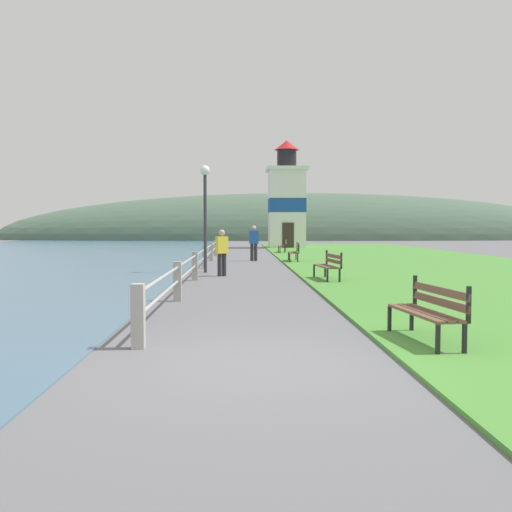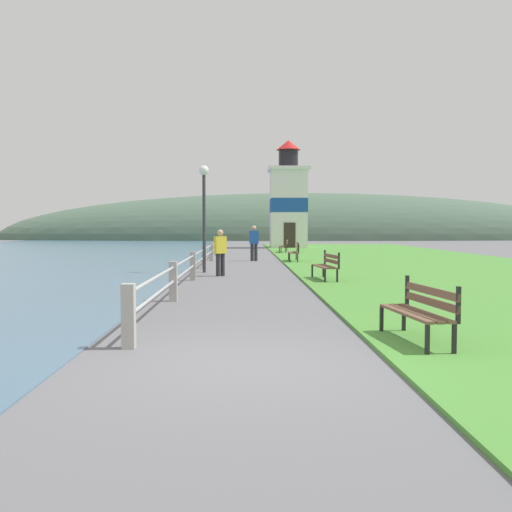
{
  "view_description": "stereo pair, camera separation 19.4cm",
  "coord_description": "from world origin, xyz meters",
  "px_view_note": "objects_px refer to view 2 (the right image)",
  "views": [
    {
      "loc": [
        -0.24,
        -6.99,
        1.72
      ],
      "look_at": [
        0.53,
        20.12,
        0.3
      ],
      "focal_mm": 40.0,
      "sensor_mm": 36.0,
      "label": 1
    },
    {
      "loc": [
        -0.04,
        -6.99,
        1.72
      ],
      "look_at": [
        0.53,
        20.12,
        0.3
      ],
      "focal_mm": 40.0,
      "sensor_mm": 36.0,
      "label": 2
    }
  ],
  "objects_px": {
    "park_bench_far": "(295,251)",
    "person_by_railing": "(220,251)",
    "park_bench_near": "(421,308)",
    "lamp_post": "(204,199)",
    "person_strolling": "(254,242)",
    "park_bench_by_lighthouse": "(285,245)",
    "park_bench_midway": "(327,264)",
    "lighthouse": "(288,202)"
  },
  "relations": [
    {
      "from": "park_bench_by_lighthouse",
      "to": "park_bench_midway",
      "type": "bearing_deg",
      "value": 97.49
    },
    {
      "from": "park_bench_far",
      "to": "person_by_railing",
      "type": "xyz_separation_m",
      "value": [
        -3.25,
        -7.48,
        0.33
      ]
    },
    {
      "from": "person_by_railing",
      "to": "lamp_post",
      "type": "relative_size",
      "value": 0.41
    },
    {
      "from": "park_bench_midway",
      "to": "park_bench_by_lighthouse",
      "type": "height_order",
      "value": "same"
    },
    {
      "from": "park_bench_midway",
      "to": "lamp_post",
      "type": "relative_size",
      "value": 0.47
    },
    {
      "from": "park_bench_by_lighthouse",
      "to": "lamp_post",
      "type": "relative_size",
      "value": 0.44
    },
    {
      "from": "person_by_railing",
      "to": "lamp_post",
      "type": "bearing_deg",
      "value": -5.36
    },
    {
      "from": "lighthouse",
      "to": "person_by_railing",
      "type": "distance_m",
      "value": 26.21
    },
    {
      "from": "park_bench_midway",
      "to": "park_bench_far",
      "type": "bearing_deg",
      "value": -94.57
    },
    {
      "from": "lighthouse",
      "to": "park_bench_by_lighthouse",
      "type": "bearing_deg",
      "value": -95.87
    },
    {
      "from": "park_bench_midway",
      "to": "park_bench_far",
      "type": "height_order",
      "value": "same"
    },
    {
      "from": "park_bench_by_lighthouse",
      "to": "lamp_post",
      "type": "height_order",
      "value": "lamp_post"
    },
    {
      "from": "person_strolling",
      "to": "lamp_post",
      "type": "relative_size",
      "value": 0.44
    },
    {
      "from": "park_bench_far",
      "to": "person_strolling",
      "type": "distance_m",
      "value": 2.25
    },
    {
      "from": "person_strolling",
      "to": "park_bench_by_lighthouse",
      "type": "bearing_deg",
      "value": -24.61
    },
    {
      "from": "park_bench_near",
      "to": "lighthouse",
      "type": "bearing_deg",
      "value": -98.25
    },
    {
      "from": "person_strolling",
      "to": "person_by_railing",
      "type": "height_order",
      "value": "person_strolling"
    },
    {
      "from": "park_bench_near",
      "to": "person_strolling",
      "type": "xyz_separation_m",
      "value": [
        -2.05,
        20.05,
        0.41
      ]
    },
    {
      "from": "park_bench_far",
      "to": "park_bench_by_lighthouse",
      "type": "relative_size",
      "value": 1.05
    },
    {
      "from": "park_bench_far",
      "to": "lighthouse",
      "type": "bearing_deg",
      "value": -90.35
    },
    {
      "from": "park_bench_near",
      "to": "person_strolling",
      "type": "distance_m",
      "value": 20.16
    },
    {
      "from": "person_by_railing",
      "to": "park_bench_near",
      "type": "bearing_deg",
      "value": 167.91
    },
    {
      "from": "park_bench_midway",
      "to": "person_by_railing",
      "type": "bearing_deg",
      "value": -35.36
    },
    {
      "from": "lighthouse",
      "to": "park_bench_near",
      "type": "bearing_deg",
      "value": -91.5
    },
    {
      "from": "park_bench_far",
      "to": "lamp_post",
      "type": "bearing_deg",
      "value": 59.68
    },
    {
      "from": "person_strolling",
      "to": "park_bench_midway",
      "type": "bearing_deg",
      "value": -178.79
    },
    {
      "from": "park_bench_near",
      "to": "lighthouse",
      "type": "relative_size",
      "value": 0.21
    },
    {
      "from": "park_bench_by_lighthouse",
      "to": "person_strolling",
      "type": "distance_m",
      "value": 8.34
    },
    {
      "from": "park_bench_near",
      "to": "person_by_railing",
      "type": "relative_size",
      "value": 1.09
    },
    {
      "from": "park_bench_midway",
      "to": "lighthouse",
      "type": "bearing_deg",
      "value": -97.47
    },
    {
      "from": "park_bench_by_lighthouse",
      "to": "lamp_post",
      "type": "bearing_deg",
      "value": 82.38
    },
    {
      "from": "park_bench_by_lighthouse",
      "to": "person_by_railing",
      "type": "relative_size",
      "value": 1.08
    },
    {
      "from": "person_strolling",
      "to": "park_bench_far",
      "type": "bearing_deg",
      "value": -129.2
    },
    {
      "from": "lighthouse",
      "to": "lamp_post",
      "type": "height_order",
      "value": "lighthouse"
    },
    {
      "from": "lighthouse",
      "to": "person_strolling",
      "type": "distance_m",
      "value": 17.62
    },
    {
      "from": "person_by_railing",
      "to": "lamp_post",
      "type": "xyz_separation_m",
      "value": [
        -0.66,
        1.55,
        1.87
      ]
    },
    {
      "from": "park_bench_far",
      "to": "lamp_post",
      "type": "height_order",
      "value": "lamp_post"
    },
    {
      "from": "lighthouse",
      "to": "lamp_post",
      "type": "bearing_deg",
      "value": -101.7
    },
    {
      "from": "park_bench_near",
      "to": "park_bench_midway",
      "type": "relative_size",
      "value": 0.95
    },
    {
      "from": "park_bench_near",
      "to": "person_by_railing",
      "type": "distance_m",
      "value": 11.98
    },
    {
      "from": "park_bench_near",
      "to": "person_by_railing",
      "type": "xyz_separation_m",
      "value": [
        -3.36,
        11.49,
        0.33
      ]
    },
    {
      "from": "park_bench_midway",
      "to": "person_strolling",
      "type": "bearing_deg",
      "value": -84.27
    }
  ]
}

